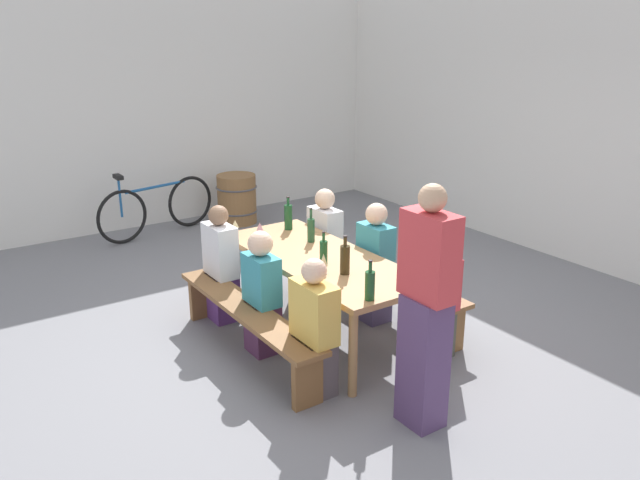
# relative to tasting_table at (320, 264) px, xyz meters

# --- Properties ---
(ground_plane) EXTENTS (24.00, 24.00, 0.00)m
(ground_plane) POSITION_rel_tasting_table_xyz_m (0.00, 0.00, -0.68)
(ground_plane) COLOR slate
(back_wall) EXTENTS (14.00, 0.20, 3.20)m
(back_wall) POSITION_rel_tasting_table_xyz_m (0.00, 3.61, 0.92)
(back_wall) COLOR silver
(back_wall) RESTS_ON ground
(side_wall) EXTENTS (0.20, 7.62, 3.20)m
(side_wall) POSITION_rel_tasting_table_xyz_m (-4.22, 0.00, 0.92)
(side_wall) COLOR silver
(side_wall) RESTS_ON ground
(tasting_table) EXTENTS (2.14, 0.87, 0.75)m
(tasting_table) POSITION_rel_tasting_table_xyz_m (0.00, 0.00, 0.00)
(tasting_table) COLOR #9E7247
(tasting_table) RESTS_ON ground
(bench_near) EXTENTS (2.04, 0.30, 0.45)m
(bench_near) POSITION_rel_tasting_table_xyz_m (0.00, -0.74, -0.32)
(bench_near) COLOR brown
(bench_near) RESTS_ON ground
(bench_far) EXTENTS (2.04, 0.30, 0.45)m
(bench_far) POSITION_rel_tasting_table_xyz_m (0.00, 0.74, -0.32)
(bench_far) COLOR brown
(bench_far) RESTS_ON ground
(wine_bottle_0) EXTENTS (0.08, 0.08, 0.33)m
(wine_bottle_0) POSITION_rel_tasting_table_xyz_m (-0.82, 0.18, 0.20)
(wine_bottle_0) COLOR #194723
(wine_bottle_0) RESTS_ON tasting_table
(wine_bottle_1) EXTENTS (0.08, 0.08, 0.33)m
(wine_bottle_1) POSITION_rel_tasting_table_xyz_m (0.46, -0.07, 0.20)
(wine_bottle_1) COLOR #332814
(wine_bottle_1) RESTS_ON tasting_table
(wine_bottle_2) EXTENTS (0.07, 0.07, 0.31)m
(wine_bottle_2) POSITION_rel_tasting_table_xyz_m (0.98, -0.22, 0.19)
(wine_bottle_2) COLOR #194723
(wine_bottle_2) RESTS_ON tasting_table
(wine_bottle_3) EXTENTS (0.07, 0.07, 0.33)m
(wine_bottle_3) POSITION_rel_tasting_table_xyz_m (-0.38, 0.15, 0.19)
(wine_bottle_3) COLOR #234C2D
(wine_bottle_3) RESTS_ON tasting_table
(wine_bottle_4) EXTENTS (0.07, 0.07, 0.29)m
(wine_bottle_4) POSITION_rel_tasting_table_xyz_m (0.17, -0.08, 0.18)
(wine_bottle_4) COLOR #194723
(wine_bottle_4) RESTS_ON tasting_table
(wine_glass_0) EXTENTS (0.06, 0.06, 0.16)m
(wine_glass_0) POSITION_rel_tasting_table_xyz_m (-0.72, -0.20, 0.19)
(wine_glass_0) COLOR silver
(wine_glass_0) RESTS_ON tasting_table
(wine_glass_1) EXTENTS (0.07, 0.07, 0.17)m
(wine_glass_1) POSITION_rel_tasting_table_xyz_m (0.37, -0.21, 0.19)
(wine_glass_1) COLOR silver
(wine_glass_1) RESTS_ON tasting_table
(wine_glass_2) EXTENTS (0.07, 0.07, 0.16)m
(wine_glass_2) POSITION_rel_tasting_table_xyz_m (-0.92, -0.35, 0.19)
(wine_glass_2) COLOR silver
(wine_glass_2) RESTS_ON tasting_table
(seated_guest_near_0) EXTENTS (0.38, 0.24, 1.12)m
(seated_guest_near_0) POSITION_rel_tasting_table_xyz_m (-0.78, -0.59, -0.15)
(seated_guest_near_0) COLOR #552D6D
(seated_guest_near_0) RESTS_ON ground
(seated_guest_near_1) EXTENTS (0.35, 0.24, 1.08)m
(seated_guest_near_1) POSITION_rel_tasting_table_xyz_m (-0.01, -0.59, -0.15)
(seated_guest_near_1) COLOR #4F2848
(seated_guest_near_1) RESTS_ON ground
(seated_guest_near_2) EXTENTS (0.40, 0.24, 1.09)m
(seated_guest_near_2) POSITION_rel_tasting_table_xyz_m (0.79, -0.59, -0.17)
(seated_guest_near_2) COLOR #53484C
(seated_guest_near_2) RESTS_ON ground
(seated_guest_far_0) EXTENTS (0.37, 0.24, 1.11)m
(seated_guest_far_0) POSITION_rel_tasting_table_xyz_m (-0.77, 0.59, -0.15)
(seated_guest_far_0) COLOR #524C45
(seated_guest_far_0) RESTS_ON ground
(seated_guest_far_1) EXTENTS (0.34, 0.24, 1.15)m
(seated_guest_far_1) POSITION_rel_tasting_table_xyz_m (0.05, 0.59, -0.12)
(seated_guest_far_1) COLOR #4B4067
(seated_guest_far_1) RESTS_ON ground
(seated_guest_far_2) EXTENTS (0.37, 0.24, 1.09)m
(seated_guest_far_2) POSITION_rel_tasting_table_xyz_m (0.86, 0.59, -0.16)
(seated_guest_far_2) COLOR #48493D
(seated_guest_far_2) RESTS_ON ground
(standing_host) EXTENTS (0.39, 0.24, 1.73)m
(standing_host) POSITION_rel_tasting_table_xyz_m (1.53, -0.18, 0.16)
(standing_host) COLOR #513862
(standing_host) RESTS_ON ground
(wine_barrel) EXTENTS (0.58, 0.58, 0.69)m
(wine_barrel) POSITION_rel_tasting_table_xyz_m (-3.53, 0.99, -0.33)
(wine_barrel) COLOR olive
(wine_barrel) RESTS_ON ground
(parked_bicycle_0) EXTENTS (0.42, 1.72, 0.90)m
(parked_bicycle_0) POSITION_rel_tasting_table_xyz_m (-3.63, -0.15, -0.31)
(parked_bicycle_0) COLOR black
(parked_bicycle_0) RESTS_ON ground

